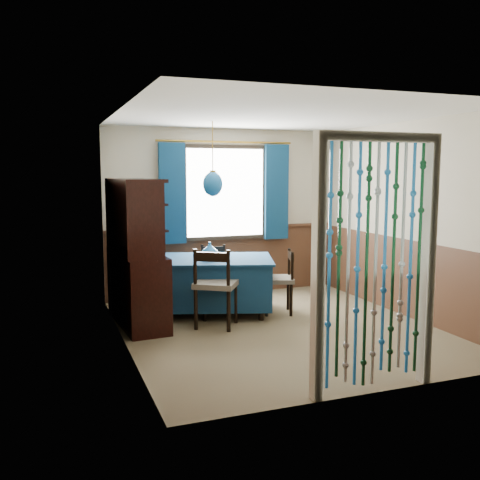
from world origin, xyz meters
name	(u,v)px	position (x,y,z in m)	size (l,w,h in m)	color
floor	(278,328)	(0.00, 0.00, 0.00)	(4.00, 4.00, 0.00)	brown
ceiling	(280,115)	(0.00, 0.00, 2.50)	(4.00, 4.00, 0.00)	silver
wall_back	(224,212)	(0.00, 2.00, 1.25)	(3.60, 3.60, 0.00)	#B7AE96
wall_front	(380,247)	(0.00, -2.00, 1.25)	(3.60, 3.60, 0.00)	#B7AE96
wall_left	(123,230)	(-1.80, 0.00, 1.25)	(4.00, 4.00, 0.00)	#B7AE96
wall_right	(407,220)	(1.80, 0.00, 1.25)	(4.00, 4.00, 0.00)	#B7AE96
wainscot_back	(225,261)	(0.00, 1.99, 0.50)	(3.60, 3.60, 0.00)	#482B1B
wainscot_front	(376,335)	(0.00, -1.99, 0.50)	(3.60, 3.60, 0.00)	#482B1B
wainscot_left	(126,300)	(-1.79, 0.00, 0.50)	(4.00, 4.00, 0.00)	#482B1B
wainscot_right	(403,277)	(1.79, 0.00, 0.50)	(4.00, 4.00, 0.00)	#482B1B
window	(225,193)	(0.00, 1.95, 1.55)	(1.32, 0.12, 1.42)	black
doorway	(375,270)	(0.00, -1.94, 1.05)	(1.16, 0.12, 2.18)	silver
dining_table	(213,281)	(-0.51, 0.94, 0.43)	(1.79, 1.49, 0.74)	#0F2D4D
chair_near	(215,285)	(-0.68, 0.32, 0.51)	(0.65, 0.64, 0.97)	black
chair_far	(214,272)	(-0.31, 1.57, 0.43)	(0.48, 0.47, 0.81)	black
chair_left	(141,276)	(-1.41, 1.26, 0.50)	(0.48, 0.50, 0.94)	black
chair_right	(280,280)	(0.32, 0.64, 0.45)	(0.51, 0.52, 0.84)	black
sideboard	(136,275)	(-1.54, 0.78, 0.61)	(0.57, 1.39, 1.78)	black
pendant_lamp	(213,184)	(-0.51, 0.94, 1.71)	(0.26, 0.26, 0.96)	olive
vase_table	(210,252)	(-0.58, 0.85, 0.84)	(0.20, 0.20, 0.21)	#165A99
bowl_shelf	(143,225)	(-1.48, 0.59, 1.24)	(0.19, 0.19, 0.05)	beige
vase_sideboard	(137,243)	(-1.48, 1.06, 0.97)	(0.16, 0.16, 0.16)	beige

